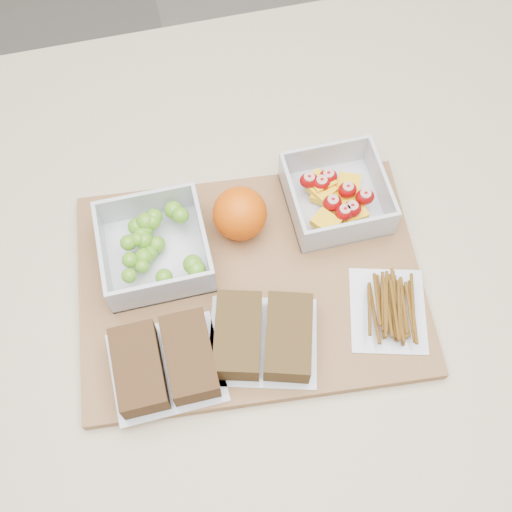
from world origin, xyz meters
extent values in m
plane|color=gray|center=(0.00, 0.00, 0.00)|extent=(4.00, 4.00, 0.00)
cube|color=beige|center=(0.00, 0.00, 0.45)|extent=(1.20, 0.90, 0.90)
cube|color=olive|center=(-0.01, -0.01, 0.91)|extent=(0.45, 0.34, 0.02)
cube|color=silver|center=(-0.11, 0.05, 0.92)|extent=(0.13, 0.13, 0.00)
cube|color=silver|center=(-0.11, 0.11, 0.94)|extent=(0.13, 0.00, 0.05)
cube|color=silver|center=(-0.11, -0.01, 0.94)|extent=(0.13, 0.00, 0.05)
cube|color=silver|center=(-0.05, 0.05, 0.94)|extent=(0.00, 0.12, 0.05)
cube|color=silver|center=(-0.17, 0.05, 0.94)|extent=(0.00, 0.12, 0.05)
sphere|color=#5A9A20|center=(-0.13, 0.04, 0.94)|extent=(0.02, 0.02, 0.02)
sphere|color=#5A9A20|center=(-0.14, 0.04, 0.95)|extent=(0.02, 0.02, 0.02)
sphere|color=#5A9A20|center=(-0.11, 0.08, 0.95)|extent=(0.02, 0.02, 0.02)
sphere|color=#5A9A20|center=(-0.11, 0.06, 0.94)|extent=(0.02, 0.02, 0.02)
sphere|color=#5A9A20|center=(-0.14, 0.06, 0.95)|extent=(0.02, 0.02, 0.02)
sphere|color=#5A9A20|center=(-0.12, 0.05, 0.94)|extent=(0.02, 0.02, 0.02)
sphere|color=#5A9A20|center=(-0.13, 0.06, 0.95)|extent=(0.02, 0.02, 0.02)
sphere|color=#5A9A20|center=(-0.07, 0.01, 0.95)|extent=(0.02, 0.02, 0.02)
sphere|color=#5A9A20|center=(-0.08, 0.09, 0.95)|extent=(0.02, 0.02, 0.02)
sphere|color=#5A9A20|center=(-0.12, 0.08, 0.95)|extent=(0.02, 0.02, 0.02)
sphere|color=#5A9A20|center=(-0.15, 0.02, 0.95)|extent=(0.02, 0.02, 0.02)
sphere|color=#5A9A20|center=(-0.07, 0.08, 0.95)|extent=(0.02, 0.02, 0.02)
sphere|color=#5A9A20|center=(-0.11, 0.01, 0.94)|extent=(0.02, 0.02, 0.02)
sphere|color=#5A9A20|center=(-0.12, 0.08, 0.94)|extent=(0.02, 0.02, 0.02)
sphere|color=#5A9A20|center=(-0.12, 0.06, 0.94)|extent=(0.02, 0.02, 0.02)
sphere|color=#5A9A20|center=(-0.10, 0.09, 0.95)|extent=(0.02, 0.02, 0.02)
sphere|color=#5A9A20|center=(-0.07, 0.00, 0.95)|extent=(0.02, 0.02, 0.02)
sphere|color=#5A9A20|center=(-0.07, 0.01, 0.93)|extent=(0.02, 0.02, 0.02)
sphere|color=#5A9A20|center=(-0.12, 0.07, 0.94)|extent=(0.02, 0.02, 0.02)
sphere|color=#5A9A20|center=(-0.13, 0.03, 0.94)|extent=(0.02, 0.02, 0.02)
sphere|color=#5A9A20|center=(-0.13, 0.08, 0.94)|extent=(0.02, 0.02, 0.02)
cube|color=silver|center=(0.13, 0.07, 0.92)|extent=(0.12, 0.12, 0.00)
cube|color=silver|center=(0.13, 0.13, 0.94)|extent=(0.12, 0.00, 0.05)
cube|color=silver|center=(0.13, 0.01, 0.94)|extent=(0.12, 0.00, 0.05)
cube|color=silver|center=(0.19, 0.07, 0.94)|extent=(0.00, 0.11, 0.05)
cube|color=silver|center=(0.07, 0.07, 0.94)|extent=(0.00, 0.11, 0.05)
cube|color=#F2B10D|center=(0.13, 0.05, 0.93)|extent=(0.03, 0.04, 0.01)
cube|color=#F2B10D|center=(0.12, 0.09, 0.93)|extent=(0.04, 0.05, 0.01)
cube|color=#F2B10D|center=(0.14, 0.08, 0.93)|extent=(0.04, 0.05, 0.01)
cube|color=#F2B10D|center=(0.15, 0.09, 0.93)|extent=(0.04, 0.04, 0.01)
cube|color=#F2B10D|center=(0.11, 0.09, 0.94)|extent=(0.04, 0.04, 0.01)
cube|color=#F2B10D|center=(0.11, 0.09, 0.94)|extent=(0.03, 0.03, 0.01)
cube|color=#F2B10D|center=(0.10, 0.04, 0.94)|extent=(0.04, 0.04, 0.01)
cube|color=#F2B10D|center=(0.14, 0.05, 0.93)|extent=(0.03, 0.03, 0.01)
cube|color=#F2B10D|center=(0.11, 0.08, 0.93)|extent=(0.04, 0.04, 0.01)
ellipsoid|color=#9D0807|center=(0.14, 0.07, 0.95)|extent=(0.02, 0.02, 0.02)
ellipsoid|color=#9D0807|center=(0.14, 0.04, 0.95)|extent=(0.02, 0.02, 0.02)
ellipsoid|color=#9D0807|center=(0.10, 0.10, 0.95)|extent=(0.02, 0.02, 0.02)
ellipsoid|color=#9D0807|center=(0.16, 0.06, 0.95)|extent=(0.02, 0.02, 0.02)
ellipsoid|color=#9D0807|center=(0.11, 0.09, 0.95)|extent=(0.02, 0.02, 0.02)
ellipsoid|color=#9D0807|center=(0.13, 0.04, 0.95)|extent=(0.02, 0.02, 0.02)
ellipsoid|color=#9D0807|center=(0.12, 0.06, 0.95)|extent=(0.02, 0.02, 0.02)
ellipsoid|color=#9D0807|center=(0.12, 0.10, 0.95)|extent=(0.02, 0.02, 0.02)
sphere|color=#EA5605|center=(0.00, 0.07, 0.95)|extent=(0.07, 0.07, 0.07)
cube|color=silver|center=(-0.12, -0.09, 0.92)|extent=(0.13, 0.11, 0.00)
cube|color=#4E331A|center=(-0.15, -0.09, 0.94)|extent=(0.05, 0.10, 0.04)
cube|color=#4E331A|center=(-0.10, -0.09, 0.94)|extent=(0.05, 0.10, 0.04)
cube|color=silver|center=(-0.01, -0.09, 0.92)|extent=(0.15, 0.14, 0.00)
cube|color=#523B1C|center=(-0.04, -0.08, 0.94)|extent=(0.08, 0.11, 0.04)
cube|color=#523B1C|center=(0.02, -0.10, 0.94)|extent=(0.08, 0.11, 0.04)
cube|color=silver|center=(0.15, -0.09, 0.92)|extent=(0.12, 0.13, 0.00)
camera|label=1|loc=(-0.07, -0.32, 1.64)|focal=45.00mm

